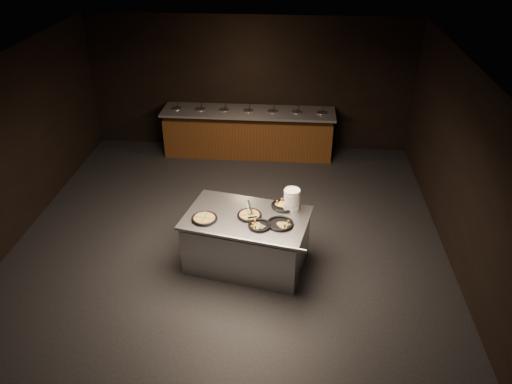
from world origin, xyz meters
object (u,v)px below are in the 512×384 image
plate_stack (292,199)px  serving_counter (247,241)px  pan_cheese_whole (249,215)px  pan_veggie_whole (204,218)px

plate_stack → serving_counter: bearing=-156.7°
plate_stack → pan_cheese_whole: (-0.62, -0.26, -0.14)m
serving_counter → plate_stack: (0.66, 0.28, 0.61)m
plate_stack → pan_cheese_whole: bearing=-156.8°
pan_veggie_whole → pan_cheese_whole: (0.65, 0.14, -0.00)m
serving_counter → plate_stack: size_ratio=6.21×
serving_counter → pan_veggie_whole: (-0.61, -0.12, 0.47)m
pan_veggie_whole → pan_cheese_whole: bearing=12.4°
pan_veggie_whole → pan_cheese_whole: same height
serving_counter → plate_stack: 0.94m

